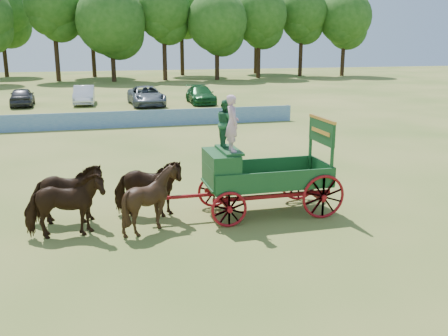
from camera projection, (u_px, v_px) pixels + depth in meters
ground at (138, 231)px, 14.49m from camera, size 160.00×160.00×0.00m
horse_lead_left at (65, 206)px, 13.77m from camera, size 2.23×1.08×1.86m
horse_lead_right at (67, 194)px, 14.80m from camera, size 2.27×1.17×1.86m
horse_wheel_left at (152, 199)px, 14.36m from camera, size 1.88×1.72×1.86m
horse_wheel_right at (148, 188)px, 15.39m from camera, size 2.38×1.53×1.86m
farm_dray at (245, 165)px, 15.44m from camera, size 6.00×2.00×3.83m
sponsor_banner at (95, 120)px, 30.98m from camera, size 26.00×0.08×1.05m
parked_cars at (1, 99)px, 40.13m from camera, size 36.31×7.60×1.61m
treeline at (64, 10)px, 67.93m from camera, size 88.21×22.96×15.28m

